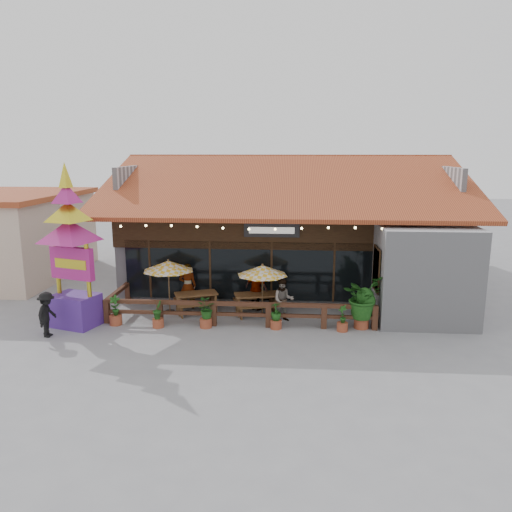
# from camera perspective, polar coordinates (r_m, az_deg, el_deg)

# --- Properties ---
(ground) EXTENTS (100.00, 100.00, 0.00)m
(ground) POSITION_cam_1_polar(r_m,az_deg,el_deg) (18.78, 3.04, -7.61)
(ground) COLOR gray
(ground) RESTS_ON ground
(restaurant_building) EXTENTS (15.50, 14.73, 6.09)m
(restaurant_building) POSITION_cam_1_polar(r_m,az_deg,el_deg) (24.64, 4.05, 2.42)
(restaurant_building) COLOR #B0B0B5
(restaurant_building) RESTS_ON ground
(patio_railing) EXTENTS (10.00, 2.60, 0.92)m
(patio_railing) POSITION_cam_1_polar(r_m,az_deg,el_deg) (18.51, -3.99, -5.91)
(patio_railing) COLOR #4E291C
(patio_railing) RESTS_ON ground
(umbrella_left) EXTENTS (2.32, 2.32, 2.15)m
(umbrella_left) POSITION_cam_1_polar(r_m,az_deg,el_deg) (19.72, -9.99, -1.14)
(umbrella_left) COLOR brown
(umbrella_left) RESTS_ON ground
(umbrella_right) EXTENTS (2.31, 2.31, 2.09)m
(umbrella_right) POSITION_cam_1_polar(r_m,az_deg,el_deg) (18.95, 0.74, -1.66)
(umbrella_right) COLOR brown
(umbrella_right) RESTS_ON ground
(picnic_table_left) EXTENTS (2.03, 1.90, 0.79)m
(picnic_table_left) POSITION_cam_1_polar(r_m,az_deg,el_deg) (19.93, -6.85, -4.91)
(picnic_table_left) COLOR brown
(picnic_table_left) RESTS_ON ground
(picnic_table_right) EXTENTS (1.97, 1.80, 0.81)m
(picnic_table_right) POSITION_cam_1_polar(r_m,az_deg,el_deg) (19.58, 0.03, -5.08)
(picnic_table_right) COLOR brown
(picnic_table_right) RESTS_ON ground
(thai_sign_tower) EXTENTS (2.93, 2.93, 6.35)m
(thai_sign_tower) POSITION_cam_1_polar(r_m,az_deg,el_deg) (18.80, -20.51, 2.23)
(thai_sign_tower) COLOR #4B2588
(thai_sign_tower) RESTS_ON ground
(tropical_plant) EXTENTS (1.87, 1.88, 1.97)m
(tropical_plant) POSITION_cam_1_polar(r_m,az_deg,el_deg) (18.26, 12.08, -4.72)
(tropical_plant) COLOR brown
(tropical_plant) RESTS_ON ground
(diner_a) EXTENTS (0.72, 0.52, 1.86)m
(diner_a) POSITION_cam_1_polar(r_m,az_deg,el_deg) (20.35, -7.81, -3.40)
(diner_a) COLOR #352211
(diner_a) RESTS_ON ground
(diner_b) EXTENTS (0.85, 0.70, 1.62)m
(diner_b) POSITION_cam_1_polar(r_m,az_deg,el_deg) (18.72, 3.14, -5.06)
(diner_b) COLOR #352211
(diner_b) RESTS_ON ground
(diner_c) EXTENTS (1.11, 0.92, 1.78)m
(diner_c) POSITION_cam_1_polar(r_m,az_deg,el_deg) (19.91, 0.06, -3.76)
(diner_c) COLOR #352211
(diner_c) RESTS_ON ground
(pedestrian) EXTENTS (0.59, 1.02, 1.58)m
(pedestrian) POSITION_cam_1_polar(r_m,az_deg,el_deg) (18.61, -22.77, -6.18)
(pedestrian) COLOR black
(pedestrian) RESTS_ON ground
(planter_a) EXTENTS (0.46, 0.46, 1.12)m
(planter_a) POSITION_cam_1_polar(r_m,az_deg,el_deg) (19.11, -15.78, -6.22)
(planter_a) COLOR brown
(planter_a) RESTS_ON ground
(planter_b) EXTENTS (0.41, 0.44, 1.01)m
(planter_b) POSITION_cam_1_polar(r_m,az_deg,el_deg) (18.49, -11.16, -6.66)
(planter_b) COLOR brown
(planter_b) RESTS_ON ground
(planter_c) EXTENTS (0.74, 0.68, 1.06)m
(planter_c) POSITION_cam_1_polar(r_m,az_deg,el_deg) (18.16, -5.78, -6.36)
(planter_c) COLOR brown
(planter_c) RESTS_ON ground
(planter_d) EXTENTS (0.49, 0.49, 0.99)m
(planter_d) POSITION_cam_1_polar(r_m,az_deg,el_deg) (18.01, 2.32, -6.87)
(planter_d) COLOR brown
(planter_d) RESTS_ON ground
(planter_e) EXTENTS (0.39, 0.41, 0.96)m
(planter_e) POSITION_cam_1_polar(r_m,az_deg,el_deg) (18.05, 9.86, -7.25)
(planter_e) COLOR brown
(planter_e) RESTS_ON ground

